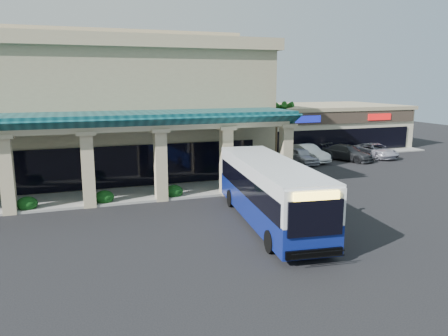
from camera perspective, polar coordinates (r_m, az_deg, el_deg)
name	(u,v)px	position (r m, az deg, el deg)	size (l,w,h in m)	color
ground	(232,219)	(24.96, 1.04, -6.65)	(110.00, 110.00, 0.00)	black
main_building	(74,106)	(38.32, -19.03, 7.67)	(30.80, 14.80, 11.35)	tan
arcade	(78,158)	(29.46, -18.50, 1.25)	(30.00, 6.20, 5.70)	#0B3A42
strip_mall	(303,126)	(53.45, 10.31, 5.48)	(22.50, 12.50, 4.90)	beige
palm_0	(281,134)	(37.50, 7.45, 4.47)	(2.40, 2.40, 6.60)	#164A13
palm_1	(276,134)	(40.66, 6.80, 4.44)	(2.40, 2.40, 5.80)	#164A13
broadleaf_tree	(236,134)	(44.48, 1.63, 4.46)	(2.60, 2.60, 4.81)	#0C360E
transit_bus	(270,193)	(23.88, 5.97, -3.24)	(2.87, 12.33, 3.44)	navy
pedestrian	(341,202)	(26.17, 15.03, -4.37)	(0.58, 0.38, 1.59)	slate
car_silver	(301,156)	(41.87, 10.05, 1.57)	(1.76, 4.39, 1.49)	#AEAFBC
car_white	(307,153)	(43.06, 10.83, 1.92)	(1.75, 5.03, 1.66)	silver
car_red	(347,153)	(44.67, 15.82, 1.94)	(2.15, 5.29, 1.53)	#2B2D31
car_gray	(375,151)	(47.22, 19.17, 2.16)	(2.36, 5.11, 1.42)	#B2B0BF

